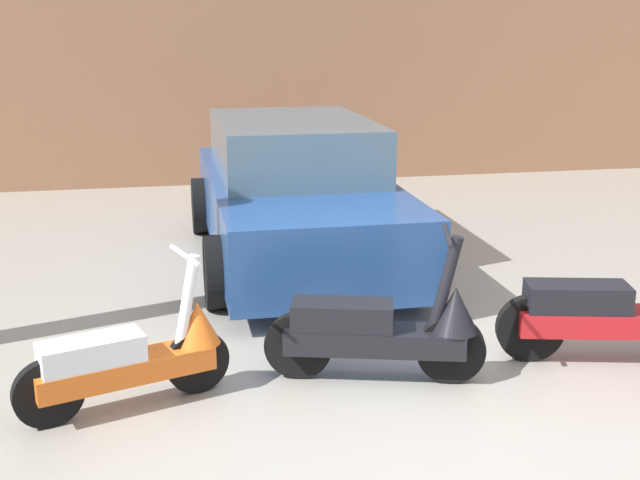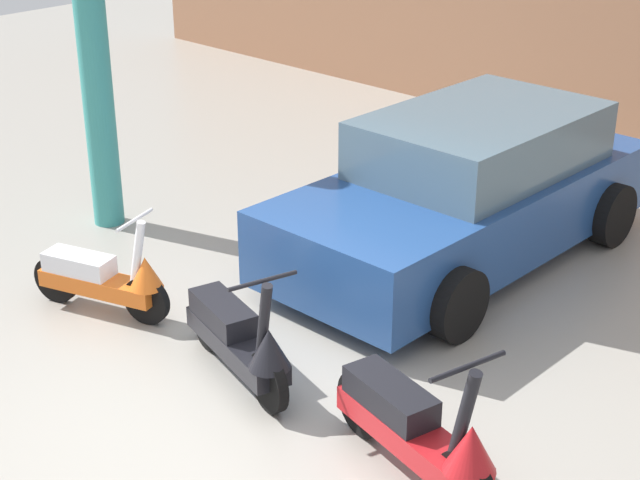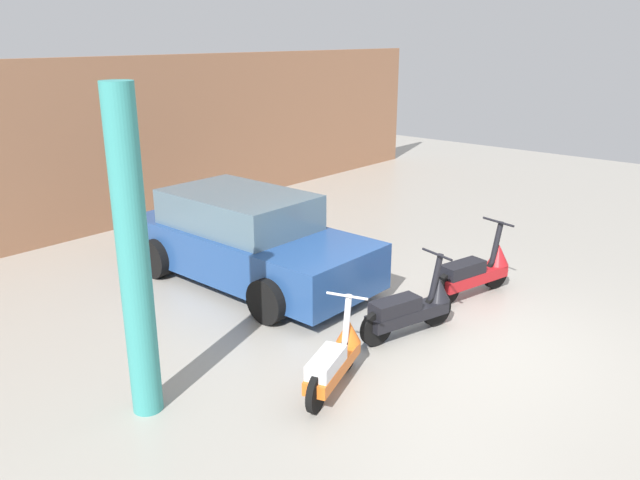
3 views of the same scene
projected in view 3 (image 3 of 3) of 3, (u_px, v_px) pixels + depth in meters
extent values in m
plane|color=#9E998E|center=(460.00, 341.00, 8.05)|extent=(28.00, 28.00, 0.00)
cube|color=#9E6B4C|center=(115.00, 145.00, 12.35)|extent=(19.60, 0.12, 3.38)
cylinder|color=black|center=(348.00, 352.00, 7.34)|extent=(0.43, 0.21, 0.43)
cylinder|color=black|center=(316.00, 393.00, 6.50)|extent=(0.43, 0.21, 0.43)
cube|color=orange|center=(333.00, 367.00, 6.90)|extent=(1.15, 0.60, 0.15)
cube|color=white|center=(326.00, 362.00, 6.68)|extent=(0.67, 0.44, 0.17)
cylinder|color=white|center=(347.00, 320.00, 7.16)|extent=(0.21, 0.13, 0.61)
cylinder|color=white|center=(347.00, 296.00, 7.06)|extent=(0.19, 0.48, 0.03)
cone|color=orange|center=(349.00, 331.00, 7.27)|extent=(0.36, 0.36, 0.28)
cylinder|color=black|center=(437.00, 309.00, 8.43)|extent=(0.47, 0.20, 0.47)
cylinder|color=black|center=(376.00, 328.00, 7.89)|extent=(0.47, 0.20, 0.47)
cube|color=black|center=(408.00, 314.00, 8.14)|extent=(1.25, 0.60, 0.16)
cube|color=black|center=(395.00, 306.00, 7.97)|extent=(0.73, 0.45, 0.18)
cylinder|color=black|center=(436.00, 278.00, 8.25)|extent=(0.23, 0.13, 0.66)
cylinder|color=black|center=(437.00, 254.00, 8.15)|extent=(0.18, 0.53, 0.03)
cone|color=black|center=(439.00, 289.00, 8.35)|extent=(0.39, 0.39, 0.31)
cylinder|color=black|center=(496.00, 273.00, 9.68)|extent=(0.50, 0.20, 0.49)
cylinder|color=black|center=(447.00, 289.00, 9.07)|extent=(0.50, 0.20, 0.49)
cube|color=#B2191E|center=(472.00, 277.00, 9.35)|extent=(1.32, 0.59, 0.17)
cube|color=black|center=(463.00, 269.00, 9.17)|extent=(0.76, 0.44, 0.19)
cylinder|color=black|center=(496.00, 244.00, 9.49)|extent=(0.24, 0.13, 0.70)
cylinder|color=black|center=(498.00, 222.00, 9.38)|extent=(0.16, 0.56, 0.03)
cone|color=#B2191E|center=(498.00, 254.00, 9.59)|extent=(0.40, 0.40, 0.32)
cube|color=navy|center=(251.00, 250.00, 9.88)|extent=(1.76, 4.19, 0.70)
cube|color=slate|center=(239.00, 209.00, 9.84)|extent=(1.54, 2.35, 0.55)
cylinder|color=black|center=(350.00, 266.00, 9.78)|extent=(0.22, 0.64, 0.64)
cylinder|color=black|center=(268.00, 301.00, 8.49)|extent=(0.22, 0.64, 0.64)
cylinder|color=black|center=(239.00, 233.00, 11.40)|extent=(0.22, 0.64, 0.64)
cylinder|color=black|center=(156.00, 258.00, 10.10)|extent=(0.22, 0.64, 0.64)
cylinder|color=teal|center=(134.00, 259.00, 6.07)|extent=(0.31, 0.31, 3.38)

